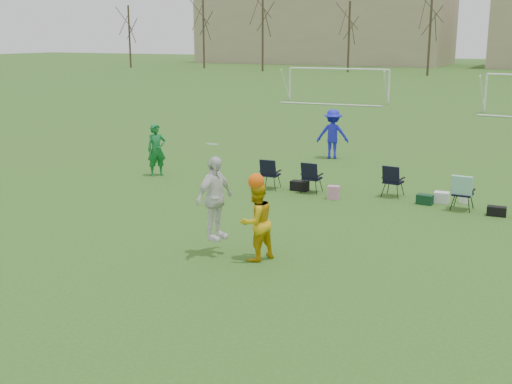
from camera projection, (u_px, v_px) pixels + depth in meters
The scene contains 6 objects.
ground at pixel (233, 284), 12.55m from camera, with size 260.00×260.00×0.00m, color #2F591B.
fielder_green_near at pixel (157, 150), 22.05m from camera, with size 0.66×0.43×1.80m, color #136B2E.
fielder_blue at pixel (333, 134), 25.16m from camera, with size 1.25×0.72×1.93m, color #1B20D0.
center_contest at pixel (236, 209), 13.83m from camera, with size 1.75×1.20×2.52m.
sideline_setup at pixel (422, 185), 18.39m from camera, with size 8.99×1.59×1.88m.
goal_left at pixel (338, 76), 45.95m from camera, with size 7.39×0.76×2.46m.
Camera 1 is at (5.69, -10.30, 4.74)m, focal length 45.00 mm.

